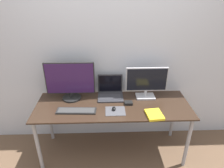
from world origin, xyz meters
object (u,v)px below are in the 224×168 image
(keyboard, at_px, (76,111))
(mouse, at_px, (114,109))
(book, at_px, (154,115))
(monitor_left, at_px, (70,81))
(power_brick, at_px, (128,103))
(laptop, at_px, (110,91))
(monitor_right, at_px, (146,82))

(keyboard, height_order, mouse, mouse)
(mouse, xyz_separation_m, book, (0.44, -0.12, -0.01))
(monitor_left, bearing_deg, book, -22.85)
(monitor_left, height_order, mouse, monitor_left)
(monitor_left, bearing_deg, keyboard, -72.63)
(power_brick, bearing_deg, book, -43.26)
(laptop, distance_m, keyboard, 0.53)
(keyboard, distance_m, mouse, 0.43)
(laptop, height_order, power_brick, laptop)
(mouse, xyz_separation_m, power_brick, (0.18, 0.12, -0.01))
(monitor_left, xyz_separation_m, monitor_right, (0.94, 0.00, -0.03))
(monitor_left, xyz_separation_m, laptop, (0.49, 0.05, -0.18))
(mouse, distance_m, book, 0.46)
(laptop, distance_m, power_brick, 0.30)
(laptop, relative_size, keyboard, 0.70)
(monitor_left, bearing_deg, monitor_right, 0.00)
(book, height_order, power_brick, power_brick)
(monitor_right, distance_m, keyboard, 0.92)
(keyboard, distance_m, power_brick, 0.63)
(monitor_right, bearing_deg, laptop, 173.53)
(laptop, relative_size, mouse, 4.65)
(keyboard, height_order, power_brick, power_brick)
(mouse, height_order, book, mouse)
(book, bearing_deg, monitor_right, 93.67)
(mouse, distance_m, power_brick, 0.22)
(monitor_right, distance_m, book, 0.45)
(monitor_left, height_order, monitor_right, monitor_left)
(power_brick, bearing_deg, laptop, 135.16)
(monitor_left, distance_m, laptop, 0.52)
(keyboard, bearing_deg, power_brick, 12.28)
(mouse, bearing_deg, keyboard, -178.70)
(book, xyz_separation_m, power_brick, (-0.26, 0.25, 0.00))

